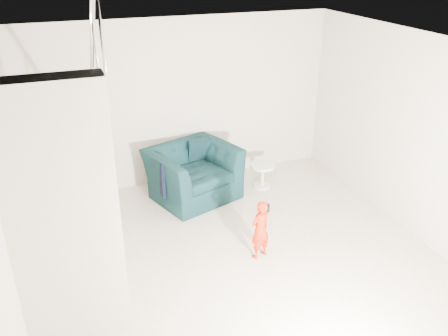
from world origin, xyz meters
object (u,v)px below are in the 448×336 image
Objects in this scene: toddler at (260,230)px; staircase at (65,212)px; side_table at (262,172)px; armchair at (193,173)px.

toddler is 2.36m from staircase.
side_table is (0.84, 1.77, -0.13)m from toddler.
staircase is (-3.12, -1.43, 0.68)m from side_table.
staircase is at bearing -155.28° from side_table.
side_table is 3.50m from staircase.
armchair is 2.52m from staircase.
toddler is 1.99× the size of side_table.
staircase is (-2.27, 0.33, 0.55)m from toddler.
staircase is at bearing -27.91° from toddler.
armchair reaches higher than side_table.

